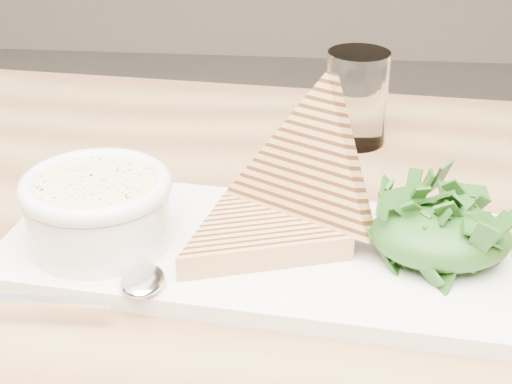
# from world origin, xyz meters

# --- Properties ---
(table_top) EXTENTS (1.34, 0.96, 0.04)m
(table_top) POSITION_xyz_m (0.17, 0.20, 0.70)
(table_top) COLOR #A07C4A
(table_top) RESTS_ON ground
(platter) EXTENTS (0.41, 0.22, 0.01)m
(platter) POSITION_xyz_m (0.05, 0.23, 0.73)
(platter) COLOR white
(platter) RESTS_ON table_top
(soup_bowl) EXTENTS (0.11, 0.11, 0.04)m
(soup_bowl) POSITION_xyz_m (-0.07, 0.23, 0.76)
(soup_bowl) COLOR white
(soup_bowl) RESTS_ON platter
(soup) EXTENTS (0.09, 0.09, 0.01)m
(soup) POSITION_xyz_m (-0.07, 0.23, 0.79)
(soup) COLOR beige
(soup) RESTS_ON soup_bowl
(bowl_rim) EXTENTS (0.12, 0.12, 0.01)m
(bowl_rim) POSITION_xyz_m (-0.07, 0.23, 0.79)
(bowl_rim) COLOR white
(bowl_rim) RESTS_ON soup_bowl
(sandwich_flat) EXTENTS (0.20, 0.20, 0.02)m
(sandwich_flat) POSITION_xyz_m (0.05, 0.23, 0.75)
(sandwich_flat) COLOR tan
(sandwich_flat) RESTS_ON platter
(sandwich_lean) EXTENTS (0.21, 0.20, 0.18)m
(sandwich_lean) POSITION_xyz_m (0.09, 0.27, 0.79)
(sandwich_lean) COLOR tan
(sandwich_lean) RESTS_ON sandwich_flat
(salad_base) EXTENTS (0.11, 0.08, 0.04)m
(salad_base) POSITION_xyz_m (0.19, 0.23, 0.76)
(salad_base) COLOR black
(salad_base) RESTS_ON platter
(arugula_pile) EXTENTS (0.11, 0.10, 0.05)m
(arugula_pile) POSITION_xyz_m (0.19, 0.23, 0.77)
(arugula_pile) COLOR #346C26
(arugula_pile) RESTS_ON platter
(spoon_bowl) EXTENTS (0.03, 0.04, 0.01)m
(spoon_bowl) POSITION_xyz_m (-0.02, 0.17, 0.74)
(spoon_bowl) COLOR silver
(spoon_bowl) RESTS_ON platter
(spoon_handle) EXTENTS (0.11, 0.01, 0.00)m
(spoon_handle) POSITION_xyz_m (-0.09, 0.14, 0.74)
(spoon_handle) COLOR silver
(spoon_handle) RESTS_ON platter
(glass_near) EXTENTS (0.06, 0.06, 0.10)m
(glass_near) POSITION_xyz_m (0.13, 0.48, 0.77)
(glass_near) COLOR white
(glass_near) RESTS_ON table_top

